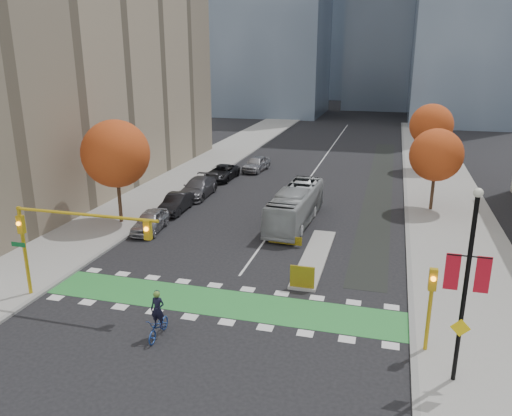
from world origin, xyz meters
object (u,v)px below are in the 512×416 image
Objects in this scene: hazard_board at (302,277)px; traffic_signal_west at (63,232)px; tree_west at (116,154)px; banner_lamppost at (466,280)px; traffic_signal_east at (431,298)px; parked_car_a at (150,221)px; cyclist at (158,322)px; tree_east_far at (431,125)px; parked_car_b at (176,203)px; parked_car_d at (222,173)px; parked_car_e at (256,164)px; parked_car_c at (198,187)px; bus at (296,206)px; tree_east_near at (436,155)px.

hazard_board is 13.23m from traffic_signal_west.
tree_west is 27.63m from banner_lamppost.
traffic_signal_west is at bearing -179.99° from traffic_signal_east.
cyclist is at bearing -68.13° from parked_car_a.
tree_east_far is 1.87× the size of traffic_signal_east.
parked_car_d is at bearing 87.85° from parked_car_b.
banner_lamppost is (-1.00, -40.50, -0.63)m from tree_east_far.
banner_lamppost is 13.72m from cyclist.
tree_east_far is 1.66× the size of parked_car_a.
tree_west is 5.82m from parked_car_a.
tree_east_far is 40.52m from banner_lamppost.
tree_west reaches higher than parked_car_e.
parked_car_e reaches higher than hazard_board.
parked_car_e is at bearing 110.16° from hazard_board.
parked_car_a is at bearing -128.42° from tree_east_far.
parked_car_c is (-0.08, 10.00, 0.08)m from parked_car_a.
bus is at bearing 17.99° from parked_car_a.
bus is at bearing -28.50° from parked_car_c.
hazard_board is at bearing -74.25° from bus.
parked_car_a is at bearing -87.86° from parked_car_d.
hazard_board is 10.76m from banner_lamppost.
traffic_signal_west reaches higher than cyclist.
tree_east_near is 1.28× the size of parked_car_d.
banner_lamppost is 3.45× the size of cyclist.
banner_lamppost is (19.43, -1.99, 0.58)m from traffic_signal_west.
tree_east_near is 1.19× the size of parked_car_c.
parked_car_d is at bearing 164.49° from tree_east_near.
tree_west reaches higher than tree_east_far.
cyclist reaches higher than parked_car_a.
parked_car_c is (-20.50, 23.49, -3.75)m from banner_lamppost.
parked_car_c is at bearing 92.85° from traffic_signal_west.
traffic_signal_west is (4.07, -12.51, -1.58)m from tree_west.
traffic_signal_west is 19.54m from banner_lamppost.
banner_lamppost is 1.80× the size of parked_car_a.
hazard_board is at bearing -62.57° from parked_car_e.
cyclist reaches higher than parked_car_d.
tree_east_far is 31.09m from parked_car_b.
parked_car_c is at bearing -88.12° from parked_car_d.
parked_car_a reaches higher than parked_car_b.
tree_west is 1.49× the size of parked_car_d.
hazard_board is at bearing 48.37° from cyclist.
tree_west is 1.39× the size of parked_car_c.
parked_car_e is (2.49, 16.84, 0.08)m from parked_car_b.
tree_east_near reaches higher than parked_car_e.
bus is at bearing -58.05° from parked_car_e.
cyclist is 0.40× the size of parked_car_c.
traffic_signal_east reaches higher than hazard_board.
cyclist is at bearing -17.88° from traffic_signal_west.
tree_east_near is at bearing 59.40° from cyclist.
traffic_signal_west is at bearing -91.38° from parked_car_a.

